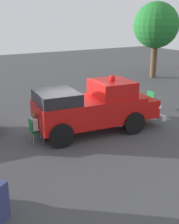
{
  "coord_description": "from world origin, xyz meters",
  "views": [
    {
      "loc": [
        -5.7,
        -11.71,
        5.16
      ],
      "look_at": [
        0.78,
        -0.57,
        0.98
      ],
      "focal_mm": 47.77,
      "sensor_mm": 36.0,
      "label": 1
    }
  ],
  "objects_px": {
    "vintage_fire_truck": "(94,107)",
    "lawn_chair_by_car": "(149,99)",
    "spectator_seated": "(37,126)",
    "lawn_chair_near_truck": "(34,129)",
    "oak_tree_left": "(156,26)",
    "traffic_cone": "(52,111)"
  },
  "relations": [
    {
      "from": "vintage_fire_truck",
      "to": "lawn_chair_by_car",
      "type": "bearing_deg",
      "value": 17.86
    },
    {
      "from": "vintage_fire_truck",
      "to": "spectator_seated",
      "type": "xyz_separation_m",
      "value": [
        -2.72,
        0.22,
        -0.5
      ]
    },
    {
      "from": "lawn_chair_near_truck",
      "to": "oak_tree_left",
      "type": "height_order",
      "value": "oak_tree_left"
    },
    {
      "from": "lawn_chair_near_truck",
      "to": "spectator_seated",
      "type": "distance_m",
      "value": 0.17
    },
    {
      "from": "lawn_chair_by_car",
      "to": "spectator_seated",
      "type": "height_order",
      "value": "spectator_seated"
    },
    {
      "from": "spectator_seated",
      "to": "traffic_cone",
      "type": "bearing_deg",
      "value": 55.04
    },
    {
      "from": "oak_tree_left",
      "to": "traffic_cone",
      "type": "relative_size",
      "value": 9.92
    },
    {
      "from": "lawn_chair_near_truck",
      "to": "lawn_chair_by_car",
      "type": "height_order",
      "value": "same"
    },
    {
      "from": "lawn_chair_near_truck",
      "to": "oak_tree_left",
      "type": "xyz_separation_m",
      "value": [
        13.87,
        8.14,
        3.77
      ]
    },
    {
      "from": "vintage_fire_truck",
      "to": "spectator_seated",
      "type": "bearing_deg",
      "value": 175.43
    },
    {
      "from": "traffic_cone",
      "to": "vintage_fire_truck",
      "type": "bearing_deg",
      "value": -73.52
    },
    {
      "from": "lawn_chair_near_truck",
      "to": "oak_tree_left",
      "type": "bearing_deg",
      "value": 30.4
    },
    {
      "from": "lawn_chair_by_car",
      "to": "spectator_seated",
      "type": "xyz_separation_m",
      "value": [
        -7.33,
        -1.27,
        0.11
      ]
    },
    {
      "from": "spectator_seated",
      "to": "oak_tree_left",
      "type": "distance_m",
      "value": 16.39
    },
    {
      "from": "vintage_fire_truck",
      "to": "lawn_chair_by_car",
      "type": "xyz_separation_m",
      "value": [
        4.62,
        1.49,
        -0.61
      ]
    },
    {
      "from": "vintage_fire_truck",
      "to": "spectator_seated",
      "type": "relative_size",
      "value": 4.74
    },
    {
      "from": "lawn_chair_near_truck",
      "to": "traffic_cone",
      "type": "relative_size",
      "value": 1.61
    },
    {
      "from": "spectator_seated",
      "to": "traffic_cone",
      "type": "distance_m",
      "value": 3.28
    },
    {
      "from": "vintage_fire_truck",
      "to": "oak_tree_left",
      "type": "xyz_separation_m",
      "value": [
        11.03,
        8.36,
        3.17
      ]
    },
    {
      "from": "traffic_cone",
      "to": "lawn_chair_by_car",
      "type": "bearing_deg",
      "value": -14.32
    },
    {
      "from": "vintage_fire_truck",
      "to": "traffic_cone",
      "type": "xyz_separation_m",
      "value": [
        -0.85,
        2.88,
        -0.89
      ]
    },
    {
      "from": "lawn_chair_near_truck",
      "to": "traffic_cone",
      "type": "distance_m",
      "value": 3.33
    }
  ]
}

